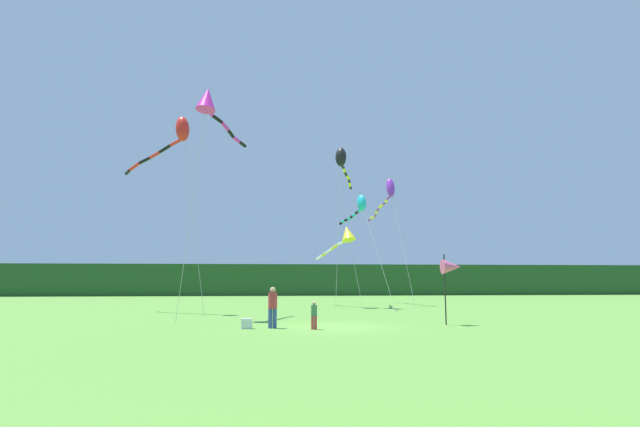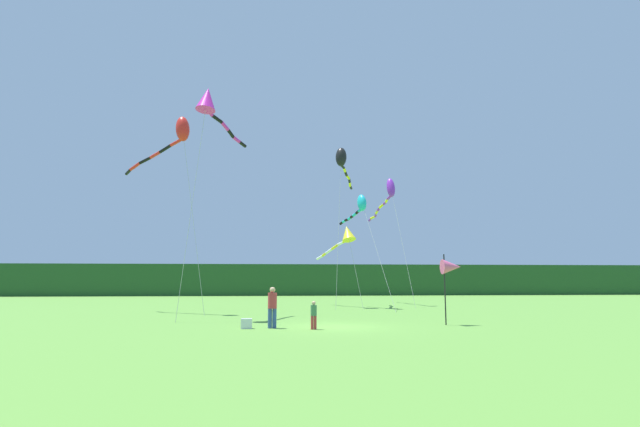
# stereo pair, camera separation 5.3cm
# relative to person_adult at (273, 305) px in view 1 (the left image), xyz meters

# --- Properties ---
(ground_plane) EXTENTS (120.00, 120.00, 0.00)m
(ground_plane) POSITION_rel_person_adult_xyz_m (2.69, 0.44, -0.98)
(ground_plane) COLOR #5B9338
(distant_treeline) EXTENTS (108.00, 2.55, 4.10)m
(distant_treeline) POSITION_rel_person_adult_xyz_m (2.69, 45.44, 1.07)
(distant_treeline) COLOR #234C23
(distant_treeline) RESTS_ON ground
(person_adult) EXTENTS (0.39, 0.39, 1.76)m
(person_adult) POSITION_rel_person_adult_xyz_m (0.00, 0.00, 0.00)
(person_adult) COLOR #334C8C
(person_adult) RESTS_ON ground
(person_child) EXTENTS (0.26, 0.26, 1.18)m
(person_child) POSITION_rel_person_adult_xyz_m (1.74, -0.69, -0.32)
(person_child) COLOR #B23338
(person_child) RESTS_ON ground
(cooler_box) EXTENTS (0.46, 0.35, 0.42)m
(cooler_box) POSITION_rel_person_adult_xyz_m (-1.09, -0.07, -0.77)
(cooler_box) COLOR silver
(cooler_box) RESTS_ON ground
(banner_flag_pole) EXTENTS (0.90, 0.70, 3.26)m
(banner_flag_pole) POSITION_rel_person_adult_xyz_m (8.32, 0.79, 1.66)
(banner_flag_pole) COLOR black
(banner_flag_pole) RESTS_ON ground
(kite_purple) EXTENTS (1.34, 10.77, 10.62)m
(kite_purple) POSITION_rel_person_adult_xyz_m (9.73, 19.27, 8.36)
(kite_purple) COLOR #B2B2B2
(kite_purple) RESTS_ON ground
(kite_black) EXTENTS (2.43, 7.33, 12.36)m
(kite_black) POSITION_rel_person_adult_xyz_m (5.35, 16.00, 10.37)
(kite_black) COLOR #B2B2B2
(kite_black) RESTS_ON ground
(kite_yellow) EXTENTS (2.80, 6.83, 6.30)m
(kite_yellow) POSITION_rel_person_adult_xyz_m (5.53, 15.74, 4.43)
(kite_yellow) COLOR #B2B2B2
(kite_yellow) RESTS_ON ground
(kite_red) EXTENTS (6.47, 5.65, 12.58)m
(kite_red) POSITION_rel_person_adult_xyz_m (-6.23, 10.14, 10.44)
(kite_red) COLOR #B2B2B2
(kite_red) RESTS_ON ground
(kite_cyan) EXTENTS (2.60, 7.83, 8.54)m
(kite_cyan) POSITION_rel_person_adult_xyz_m (6.51, 14.72, 6.64)
(kite_cyan) COLOR #B2B2B2
(kite_cyan) RESTS_ON ground
(kite_magenta) EXTENTS (3.01, 5.36, 12.70)m
(kite_magenta) POSITION_rel_person_adult_xyz_m (-3.63, 5.14, 10.85)
(kite_magenta) COLOR #B2B2B2
(kite_magenta) RESTS_ON ground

